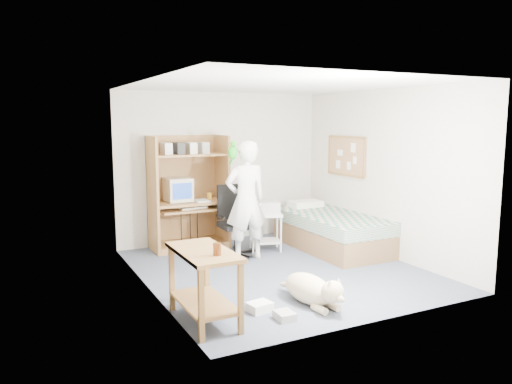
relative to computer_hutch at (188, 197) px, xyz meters
The scene contains 21 objects.
floor 2.05m from the computer_hutch, 68.06° to the right, with size 4.00×4.00×0.00m, color #454C5E.
wall_back 0.86m from the computer_hutch, 20.54° to the left, with size 3.60×0.02×2.50m, color beige.
wall_right 3.07m from the computer_hutch, 34.80° to the right, with size 0.02×4.00×2.50m, color beige.
wall_left 2.10m from the computer_hutch, 122.33° to the right, with size 0.02×4.00×2.50m, color beige.
ceiling 2.52m from the computer_hutch, 68.06° to the right, with size 3.60×4.00×0.02m, color white.
computer_hutch is the anchor object (origin of this frame).
bed 2.35m from the computer_hutch, 29.29° to the right, with size 1.02×2.02×0.66m.
side_desk 3.08m from the computer_hutch, 106.14° to the right, with size 0.50×1.00×0.75m.
corkboard 2.69m from the computer_hutch, 18.72° to the right, with size 0.04×0.94×0.66m.
office_chair 0.98m from the computer_hutch, 56.27° to the right, with size 0.59×0.59×1.05m.
person 1.17m from the computer_hutch, 62.71° to the right, with size 0.64×0.42×1.75m, color white.
parrot 1.33m from the computer_hutch, 71.89° to the right, with size 0.13×0.22×0.35m.
dog 3.13m from the computer_hutch, 82.66° to the right, with size 0.42×1.08×0.40m.
printer_cart 1.32m from the computer_hutch, 35.60° to the right, with size 0.60×0.54×0.59m.
printer 1.26m from the computer_hutch, 35.60° to the right, with size 0.42×0.32×0.18m, color #B1B0AC.
crt_monitor 0.21m from the computer_hutch, behind, with size 0.39×0.42×0.37m.
keyboard 0.22m from the computer_hutch, 78.60° to the right, with size 0.45×0.16×0.03m, color beige.
pencil_cup 0.35m from the computer_hutch, 14.61° to the right, with size 0.08×0.08×0.12m, color gold.
drink_glass 3.28m from the computer_hutch, 104.14° to the right, with size 0.08×0.08×0.12m, color #411F0A.
floor_box_a 3.06m from the computer_hutch, 94.36° to the right, with size 0.25×0.20×0.10m, color white.
floor_box_b 3.36m from the computer_hutch, 91.62° to the right, with size 0.18×0.22×0.08m, color #B4B4AF.
Camera 1 is at (-3.27, -5.79, 2.05)m, focal length 35.00 mm.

